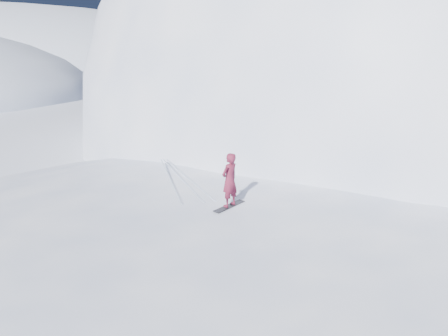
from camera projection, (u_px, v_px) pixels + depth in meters
name	position (u px, v px, depth m)	size (l,w,h in m)	color
ground	(235.00, 312.00, 12.18)	(400.00, 400.00, 0.00)	white
near_ridge	(243.00, 259.00, 15.17)	(36.00, 28.00, 4.80)	white
summit_peak	(391.00, 125.00, 40.55)	(60.00, 56.00, 56.00)	white
peak_shoulder	(301.00, 144.00, 32.75)	(28.00, 24.00, 18.00)	white
far_ridge_c	(4.00, 75.00, 108.08)	(140.00, 90.00, 36.00)	white
wind_bumps	(206.00, 276.00, 14.06)	(16.00, 14.40, 1.00)	white
snowboard	(229.00, 206.00, 13.92)	(1.42, 0.26, 0.02)	black
snowboarder	(230.00, 180.00, 13.64)	(0.69, 0.45, 1.90)	maroon
board_tracks	(179.00, 177.00, 16.89)	(1.77, 5.99, 0.04)	silver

